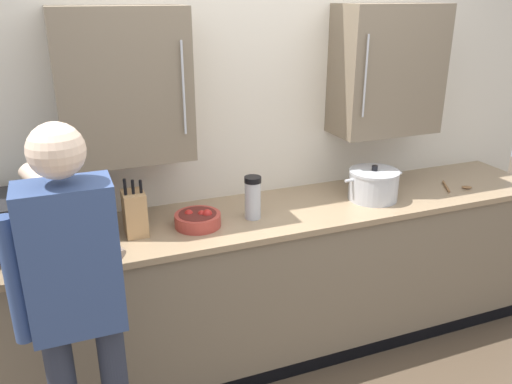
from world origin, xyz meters
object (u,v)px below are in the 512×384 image
knife_block (135,213)px  wooden_spoon (457,187)px  fruit_bowl (198,219)px  person_figure (76,298)px  microwave_oven (20,223)px  thermos_flask (253,197)px  stock_pot (373,185)px

knife_block → wooden_spoon: 2.03m
fruit_bowl → wooden_spoon: (1.70, -0.05, -0.03)m
knife_block → person_figure: bearing=-116.8°
microwave_oven → person_figure: 0.75m
microwave_oven → thermos_flask: 1.18m
thermos_flask → stock_pot: bearing=0.0°
microwave_oven → thermos_flask: (1.18, -0.08, -0.01)m
knife_block → stock_pot: (1.42, -0.03, -0.03)m
fruit_bowl → thermos_flask: size_ratio=1.02×
microwave_oven → wooden_spoon: 2.58m
thermos_flask → stock_pot: size_ratio=0.61×
person_figure → fruit_bowl: bearing=44.1°
wooden_spoon → person_figure: (-2.36, -0.59, 0.07)m
microwave_oven → stock_pot: 1.96m
stock_pot → thermos_flask: bearing=-180.0°
stock_pot → wooden_spoon: 0.62m
stock_pot → fruit_bowl: bearing=179.6°
microwave_oven → knife_block: (0.54, -0.05, -0.01)m
stock_pot → person_figure: person_figure is taller
microwave_oven → wooden_spoon: size_ratio=3.69×
thermos_flask → wooden_spoon: bearing=-1.8°
knife_block → fruit_bowl: size_ratio=1.27×
thermos_flask → stock_pot: 0.78m
knife_block → fruit_bowl: knife_block is taller
knife_block → thermos_flask: size_ratio=1.30×
fruit_bowl → wooden_spoon: size_ratio=1.22×
thermos_flask → wooden_spoon: (1.39, -0.04, -0.11)m
knife_block → wooden_spoon: bearing=-2.1°
microwave_oven → knife_block: bearing=-5.6°
microwave_oven → stock_pot: size_ratio=1.90×
microwave_oven → wooden_spoon: microwave_oven is taller
thermos_flask → person_figure: person_figure is taller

